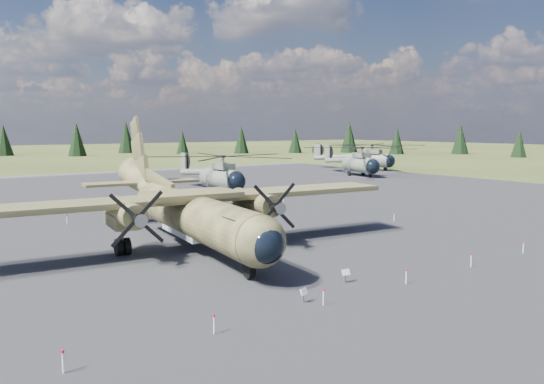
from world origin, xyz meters
TOP-DOWN VIEW (x-y plane):
  - ground at (0.00, 0.00)m, footprint 500.00×500.00m
  - apron at (0.00, 10.00)m, footprint 120.00×120.00m
  - transport_plane at (-3.34, 2.04)m, footprint 30.83×27.87m
  - helicopter_near at (14.36, 27.17)m, footprint 20.27×23.44m
  - helicopter_mid at (46.84, 34.32)m, footprint 24.58×25.67m
  - helicopter_far at (57.98, 42.63)m, footprint 26.37×26.42m
  - info_placard_left at (-4.49, -12.60)m, footprint 0.50×0.32m
  - info_placard_right at (-0.49, -11.36)m, footprint 0.51×0.26m
  - barrier_fence at (-0.46, -0.08)m, footprint 33.12×29.62m
  - treeline at (-7.32, 0.24)m, footprint 284.91×298.16m

SIDE VIEW (x-z plane):
  - ground at x=0.00m, z-range 0.00..0.00m
  - apron at x=0.00m, z-range -0.02..0.02m
  - info_placard_left at x=-4.49m, z-range 0.12..0.85m
  - barrier_fence at x=-0.46m, z-range 0.08..0.93m
  - info_placard_right at x=-0.49m, z-range 0.13..0.89m
  - transport_plane at x=-3.34m, z-range -2.16..7.98m
  - helicopter_near at x=14.36m, z-range 1.04..6.02m
  - helicopter_mid at x=46.84m, z-range 1.08..6.25m
  - helicopter_far at x=57.98m, z-range 1.09..6.31m
  - treeline at x=-7.32m, z-range -0.54..10.39m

